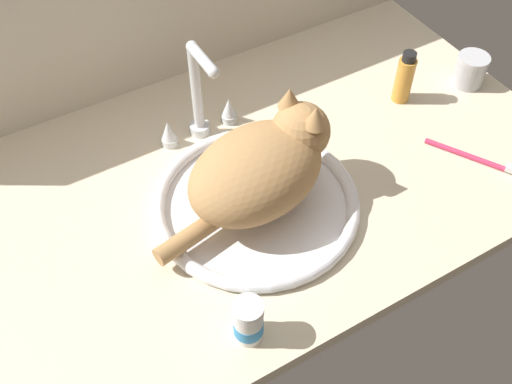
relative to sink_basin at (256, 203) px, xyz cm
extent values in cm
cube|color=beige|center=(1.84, 6.32, -2.53)|extent=(122.23, 68.50, 3.00)
cube|color=beige|center=(1.84, 41.77, 17.11)|extent=(122.23, 2.40, 42.27)
torus|color=white|center=(0.00, 0.00, 0.15)|extent=(36.96, 36.96, 2.35)
cylinder|color=white|center=(0.00, 0.00, -0.73)|extent=(33.43, 33.43, 0.60)
cylinder|color=silver|center=(0.00, 22.10, -0.02)|extent=(4.00, 4.00, 2.00)
cylinder|color=silver|center=(0.00, 22.10, 10.19)|extent=(2.00, 2.00, 18.43)
sphere|color=silver|center=(0.00, 22.10, 19.41)|extent=(2.20, 2.20, 2.20)
cylinder|color=silver|center=(0.00, 18.08, 19.41)|extent=(2.00, 8.03, 2.00)
sphere|color=silver|center=(0.00, 14.07, 19.41)|extent=(2.10, 2.10, 2.10)
cylinder|color=silver|center=(-6.59, 22.10, -0.23)|extent=(3.20, 3.20, 1.60)
cone|color=silver|center=(-6.59, 22.10, 2.60)|extent=(2.88, 2.88, 4.05)
cylinder|color=silver|center=(6.59, 22.10, -0.23)|extent=(3.20, 3.20, 1.60)
cone|color=silver|center=(6.59, 22.10, 2.60)|extent=(2.88, 2.88, 4.05)
ellipsoid|color=tan|center=(0.00, 0.00, 8.04)|extent=(28.35, 22.60, 13.43)
sphere|color=tan|center=(9.94, 1.97, 11.10)|extent=(10.29, 10.29, 10.29)
cone|color=tan|center=(9.34, 5.00, 16.63)|extent=(3.91, 3.91, 3.86)
cone|color=tan|center=(10.54, -1.06, 16.63)|extent=(3.91, 3.91, 3.86)
ellipsoid|color=silver|center=(13.73, 2.71, 10.07)|extent=(3.87, 4.84, 3.29)
ellipsoid|color=silver|center=(8.70, 1.72, 7.37)|extent=(8.88, 11.10, 7.39)
cylinder|color=tan|center=(-14.56, -2.88, 2.93)|extent=(12.35, 5.46, 3.20)
cylinder|color=white|center=(-13.54, -21.07, 2.30)|extent=(4.43, 4.43, 6.64)
cylinder|color=#338CD1|center=(-13.54, -21.07, 1.76)|extent=(4.57, 4.57, 2.66)
cylinder|color=white|center=(-13.54, -21.07, 6.55)|extent=(4.66, 4.66, 1.86)
cylinder|color=gold|center=(40.72, 10.04, 3.90)|extent=(3.64, 3.64, 9.86)
cylinder|color=black|center=(40.72, 10.04, 9.73)|extent=(2.73, 2.73, 1.80)
cylinder|color=#B2B5BA|center=(56.41, 6.83, 1.93)|extent=(6.45, 6.45, 5.92)
cylinder|color=silver|center=(56.41, 6.83, 5.39)|extent=(6.58, 6.58, 1.00)
cylinder|color=#D83359|center=(40.77, -9.30, -0.53)|extent=(8.70, 13.94, 1.00)
camera|label=1|loc=(-33.97, -58.46, 82.63)|focal=42.25mm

